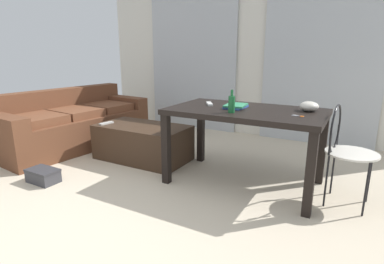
# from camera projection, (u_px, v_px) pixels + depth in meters

# --- Properties ---
(ground_plane) EXTENTS (7.84, 7.84, 0.00)m
(ground_plane) POSITION_uv_depth(u_px,v_px,m) (184.00, 176.00, 3.20)
(ground_plane) COLOR beige
(wall_back) EXTENTS (5.16, 0.10, 2.62)m
(wall_back) POSITION_uv_depth(u_px,v_px,m) (252.00, 49.00, 4.59)
(wall_back) COLOR silver
(wall_back) RESTS_ON ground
(curtains) EXTENTS (3.52, 0.03, 2.20)m
(curtains) POSITION_uv_depth(u_px,v_px,m) (250.00, 63.00, 4.57)
(curtains) COLOR #B2B7BC
(curtains) RESTS_ON ground
(couch) EXTENTS (1.05, 2.07, 0.76)m
(couch) POSITION_uv_depth(u_px,v_px,m) (73.00, 124.00, 4.18)
(couch) COLOR brown
(couch) RESTS_ON ground
(coffee_table) EXTENTS (1.09, 0.60, 0.42)m
(coffee_table) POSITION_uv_depth(u_px,v_px,m) (143.00, 142.00, 3.67)
(coffee_table) COLOR #382619
(coffee_table) RESTS_ON ground
(craft_table) EXTENTS (1.42, 0.83, 0.74)m
(craft_table) POSITION_uv_depth(u_px,v_px,m) (245.00, 119.00, 2.88)
(craft_table) COLOR black
(craft_table) RESTS_ON ground
(wire_chair) EXTENTS (0.41, 0.42, 0.85)m
(wire_chair) POSITION_uv_depth(u_px,v_px,m) (344.00, 144.00, 2.52)
(wire_chair) COLOR silver
(wire_chair) RESTS_ON ground
(bottle_near) EXTENTS (0.06, 0.06, 0.20)m
(bottle_near) POSITION_uv_depth(u_px,v_px,m) (232.00, 104.00, 2.66)
(bottle_near) COLOR #195B2D
(bottle_near) RESTS_ON craft_table
(bowl) EXTENTS (0.17, 0.17, 0.09)m
(bowl) POSITION_uv_depth(u_px,v_px,m) (309.00, 106.00, 2.74)
(bowl) COLOR beige
(bowl) RESTS_ON craft_table
(book_stack) EXTENTS (0.21, 0.27, 0.03)m
(book_stack) POSITION_uv_depth(u_px,v_px,m) (236.00, 106.00, 2.91)
(book_stack) COLOR #33519E
(book_stack) RESTS_ON craft_table
(tv_remote_on_table) EXTENTS (0.14, 0.18, 0.02)m
(tv_remote_on_table) POSITION_uv_depth(u_px,v_px,m) (209.00, 104.00, 3.09)
(tv_remote_on_table) COLOR #B7B7B2
(tv_remote_on_table) RESTS_ON craft_table
(scissors) EXTENTS (0.10, 0.06, 0.00)m
(scissors) POSITION_uv_depth(u_px,v_px,m) (299.00, 116.00, 2.53)
(scissors) COLOR #9EA0A5
(scissors) RESTS_ON craft_table
(tv_remote_primary) EXTENTS (0.08, 0.18, 0.02)m
(tv_remote_primary) POSITION_uv_depth(u_px,v_px,m) (106.00, 123.00, 3.69)
(tv_remote_primary) COLOR #B7B7B2
(tv_remote_primary) RESTS_ON coffee_table
(shoebox) EXTENTS (0.32, 0.20, 0.14)m
(shoebox) POSITION_uv_depth(u_px,v_px,m) (43.00, 176.00, 3.03)
(shoebox) COLOR #38383D
(shoebox) RESTS_ON ground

